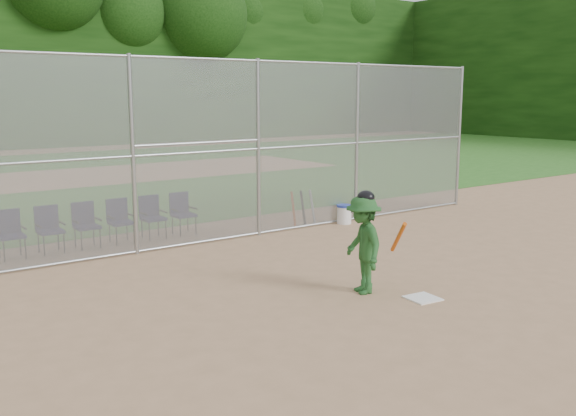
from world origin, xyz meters
TOP-DOWN VIEW (x-y plane):
  - ground at (0.00, 0.00)m, footprint 100.00×100.00m
  - grass_strip at (0.00, 18.00)m, footprint 100.00×100.00m
  - dirt_patch_far at (0.00, 18.00)m, footprint 24.00×24.00m
  - backstop_fence at (0.00, 5.00)m, footprint 16.09×0.09m
  - treeline at (0.00, 20.00)m, footprint 81.00×60.00m
  - home_plate at (0.49, -0.46)m, footprint 0.52×0.52m
  - batter_at_plate at (-0.06, 0.36)m, footprint 1.05×1.30m
  - water_cooler at (3.48, 4.84)m, footprint 0.38×0.38m
  - spare_bats at (2.60, 5.40)m, footprint 0.66×0.28m
  - chair_1 at (-4.14, 6.10)m, footprint 0.54×0.52m
  - chair_2 at (-3.38, 6.10)m, footprint 0.54×0.52m
  - chair_3 at (-2.63, 6.10)m, footprint 0.54×0.52m
  - chair_4 at (-1.87, 6.10)m, footprint 0.54×0.52m
  - chair_5 at (-1.11, 6.10)m, footprint 0.54×0.52m
  - chair_6 at (-0.36, 6.10)m, footprint 0.54×0.52m

SIDE VIEW (x-z plane):
  - ground at x=0.00m, z-range 0.00..0.00m
  - grass_strip at x=0.00m, z-range 0.01..0.01m
  - dirt_patch_far at x=0.00m, z-range 0.01..0.01m
  - home_plate at x=0.49m, z-range 0.00..0.02m
  - water_cooler at x=3.48m, z-range 0.00..0.48m
  - spare_bats at x=2.60m, z-range 0.00..0.84m
  - chair_1 at x=-4.14m, z-range 0.00..0.96m
  - chair_2 at x=-3.38m, z-range 0.00..0.96m
  - chair_3 at x=-2.63m, z-range 0.00..0.96m
  - chair_4 at x=-1.87m, z-range 0.00..0.96m
  - chair_5 at x=-1.11m, z-range 0.00..0.96m
  - chair_6 at x=-0.36m, z-range 0.00..0.96m
  - batter_at_plate at x=-0.06m, z-range -0.03..1.67m
  - backstop_fence at x=0.00m, z-range 0.07..4.07m
  - treeline at x=0.00m, z-range 0.00..11.00m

